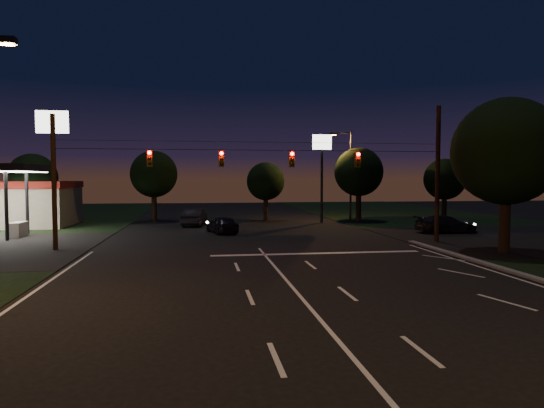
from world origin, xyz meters
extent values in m
plane|color=black|center=(0.00, 0.00, 0.00)|extent=(140.00, 140.00, 0.00)
cube|color=black|center=(20.00, 16.00, 0.00)|extent=(20.00, 16.00, 0.02)
cube|color=silver|center=(0.00, -6.00, 0.01)|extent=(0.14, 40.00, 0.01)
cube|color=silver|center=(3.00, 11.50, 0.01)|extent=(12.00, 0.50, 0.01)
cylinder|color=black|center=(12.00, 15.00, 0.00)|extent=(0.30, 0.30, 9.00)
cylinder|color=black|center=(-12.00, 15.00, 0.00)|extent=(0.28, 0.28, 8.00)
cylinder|color=black|center=(0.00, 15.00, 6.00)|extent=(24.00, 0.03, 0.03)
cylinder|color=black|center=(0.00, 15.00, 6.50)|extent=(24.00, 0.02, 0.02)
cube|color=#3F3307|center=(-6.50, 15.00, 5.45)|extent=(0.32, 0.26, 1.00)
sphere|color=#FF0705|center=(-6.50, 14.84, 5.78)|extent=(0.22, 0.22, 0.22)
sphere|color=black|center=(-6.50, 14.84, 5.45)|extent=(0.20, 0.20, 0.20)
sphere|color=black|center=(-6.50, 14.84, 5.12)|extent=(0.20, 0.20, 0.20)
cube|color=#3F3307|center=(-2.20, 15.00, 5.45)|extent=(0.32, 0.26, 1.00)
sphere|color=#FF0705|center=(-2.20, 14.84, 5.78)|extent=(0.22, 0.22, 0.22)
sphere|color=black|center=(-2.20, 14.84, 5.45)|extent=(0.20, 0.20, 0.20)
sphere|color=black|center=(-2.20, 14.84, 5.12)|extent=(0.20, 0.20, 0.20)
cube|color=#3F3307|center=(2.20, 15.00, 5.45)|extent=(0.32, 0.26, 1.00)
sphere|color=#FF0705|center=(2.20, 14.84, 5.78)|extent=(0.22, 0.22, 0.22)
sphere|color=black|center=(2.20, 14.84, 5.45)|extent=(0.20, 0.20, 0.20)
sphere|color=black|center=(2.20, 14.84, 5.12)|extent=(0.20, 0.20, 0.20)
cube|color=#3F3307|center=(6.50, 15.00, 5.45)|extent=(0.32, 0.26, 1.00)
sphere|color=#FF0705|center=(6.50, 14.84, 5.78)|extent=(0.22, 0.22, 0.22)
sphere|color=black|center=(6.50, 14.84, 5.45)|extent=(0.20, 0.20, 0.20)
sphere|color=black|center=(6.50, 14.84, 5.12)|extent=(0.20, 0.20, 0.20)
cube|color=gray|center=(-16.50, 22.00, 0.55)|extent=(0.80, 2.00, 1.10)
cylinder|color=black|center=(-16.50, 20.00, 2.40)|extent=(0.24, 0.24, 4.80)
cylinder|color=black|center=(-16.50, 24.00, 2.40)|extent=(0.24, 0.24, 4.80)
cylinder|color=black|center=(-14.00, 22.00, 3.75)|extent=(0.24, 0.24, 7.50)
cube|color=white|center=(-14.00, 22.00, 8.30)|extent=(2.20, 0.30, 1.60)
cylinder|color=black|center=(8.00, 30.00, 3.50)|extent=(0.24, 0.24, 7.00)
cube|color=white|center=(8.00, 30.00, 7.70)|extent=(1.80, 0.30, 1.40)
cube|color=black|center=(-9.70, 2.00, 8.70)|extent=(0.60, 0.35, 0.22)
cube|color=orange|center=(-9.70, 2.00, 8.58)|extent=(0.45, 0.25, 0.04)
cylinder|color=black|center=(11.50, 32.00, 4.50)|extent=(0.20, 0.20, 9.00)
cylinder|color=black|center=(10.60, 32.00, 8.80)|extent=(1.80, 0.12, 0.12)
cube|color=black|center=(9.70, 32.00, 8.70)|extent=(0.60, 0.35, 0.22)
cube|color=orange|center=(9.70, 32.00, 8.58)|extent=(0.45, 0.25, 0.04)
cylinder|color=black|center=(13.50, 10.00, 2.00)|extent=(0.60, 0.60, 4.00)
sphere|color=black|center=(13.50, 10.00, 5.76)|extent=(6.00, 6.00, 6.00)
sphere|color=black|center=(14.10, 10.45, 5.58)|extent=(4.50, 4.50, 4.50)
sphere|color=black|center=(12.90, 10.30, 5.62)|extent=(4.20, 4.20, 4.20)
cylinder|color=black|center=(-18.00, 30.00, 1.50)|extent=(0.49, 0.49, 3.00)
sphere|color=black|center=(-18.00, 30.00, 4.32)|extent=(4.20, 4.20, 4.20)
sphere|color=black|center=(-17.58, 30.32, 4.19)|extent=(3.15, 3.15, 3.15)
sphere|color=black|center=(-18.42, 30.21, 4.23)|extent=(2.94, 2.94, 2.94)
cylinder|color=black|center=(-8.00, 34.00, 1.62)|extent=(0.52, 0.52, 3.25)
sphere|color=black|center=(-8.00, 34.00, 4.68)|extent=(4.60, 4.60, 4.60)
sphere|color=black|center=(-7.54, 34.34, 4.54)|extent=(3.45, 3.45, 3.45)
sphere|color=black|center=(-8.46, 34.23, 4.58)|extent=(3.22, 3.22, 3.22)
cylinder|color=black|center=(3.00, 33.00, 1.38)|extent=(0.47, 0.47, 2.75)
sphere|color=black|center=(3.00, 33.00, 3.96)|extent=(3.80, 3.80, 3.80)
sphere|color=black|center=(3.38, 33.28, 3.85)|extent=(2.85, 2.85, 2.85)
sphere|color=black|center=(2.62, 33.19, 3.87)|extent=(2.66, 2.66, 2.66)
cylinder|color=black|center=(12.00, 31.00, 1.70)|extent=(0.53, 0.53, 3.40)
sphere|color=black|center=(12.00, 31.00, 4.90)|extent=(4.80, 4.80, 4.80)
sphere|color=black|center=(12.48, 31.36, 4.75)|extent=(3.60, 3.60, 3.60)
sphere|color=black|center=(11.52, 31.24, 4.79)|extent=(3.36, 3.36, 3.36)
cylinder|color=black|center=(20.00, 29.00, 1.45)|extent=(0.48, 0.48, 2.90)
sphere|color=black|center=(20.00, 29.00, 4.18)|extent=(4.00, 4.00, 4.00)
sphere|color=black|center=(20.40, 29.30, 4.06)|extent=(3.00, 3.00, 3.00)
sphere|color=black|center=(19.60, 29.20, 4.09)|extent=(2.80, 2.80, 2.80)
imported|color=black|center=(-1.82, 22.51, 0.68)|extent=(2.64, 4.26, 1.35)
imported|color=black|center=(-4.01, 28.84, 0.78)|extent=(2.36, 4.92, 1.55)
imported|color=black|center=(15.34, 19.94, 0.69)|extent=(4.79, 2.02, 1.38)
camera|label=1|loc=(-3.55, -15.01, 4.23)|focal=32.00mm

